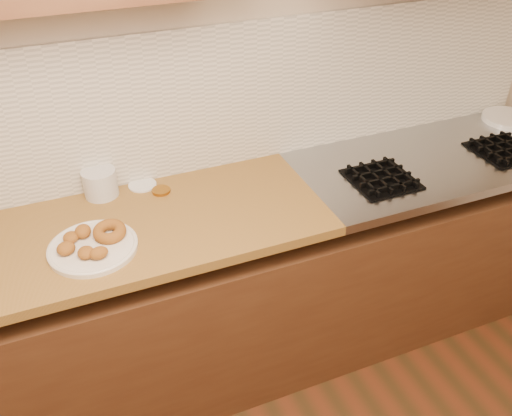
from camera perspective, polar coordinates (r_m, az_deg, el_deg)
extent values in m
cube|color=#BDAA90|center=(2.14, -10.23, 14.07)|extent=(4.00, 0.02, 2.70)
cube|color=#502E19|center=(2.40, -6.07, -10.45)|extent=(3.60, 0.60, 0.77)
cube|color=olive|center=(2.06, -24.51, -4.76)|extent=(2.30, 0.62, 0.04)
cube|color=#9EA0A5|center=(2.57, 18.51, 4.87)|extent=(1.30, 0.62, 0.04)
cube|color=beige|center=(2.18, -9.75, 10.29)|extent=(3.60, 0.02, 0.60)
cube|color=black|center=(2.31, 13.04, 2.97)|extent=(0.26, 0.26, 0.01)
cube|color=black|center=(2.26, 11.19, 2.86)|extent=(0.01, 0.24, 0.02)
cube|color=black|center=(2.24, 14.34, 2.16)|extent=(0.24, 0.01, 0.02)
cube|color=black|center=(2.29, 12.46, 3.14)|extent=(0.01, 0.24, 0.02)
cube|color=black|center=(2.28, 13.50, 2.92)|extent=(0.24, 0.01, 0.02)
cube|color=black|center=(2.32, 13.70, 3.42)|extent=(0.01, 0.24, 0.02)
cube|color=black|center=(2.32, 12.69, 3.64)|extent=(0.24, 0.01, 0.02)
cube|color=black|center=(2.35, 14.91, 3.69)|extent=(0.01, 0.24, 0.02)
cube|color=black|center=(2.36, 11.90, 4.35)|extent=(0.24, 0.01, 0.02)
cube|color=black|center=(2.71, 24.59, 5.51)|extent=(0.26, 0.26, 0.01)
cube|color=black|center=(2.64, 23.28, 5.50)|extent=(0.01, 0.24, 0.02)
cube|color=black|center=(2.68, 24.21, 5.69)|extent=(0.01, 0.24, 0.02)
cube|color=black|center=(2.68, 25.10, 5.49)|extent=(0.24, 0.01, 0.02)
cube|color=black|center=(2.72, 25.12, 5.88)|extent=(0.01, 0.24, 0.02)
cube|color=black|center=(2.72, 24.25, 6.09)|extent=(0.24, 0.01, 0.02)
cube|color=black|center=(2.75, 23.42, 6.67)|extent=(0.24, 0.01, 0.02)
cylinder|color=silver|center=(1.95, -16.78, -4.01)|extent=(0.31, 0.31, 0.02)
torus|color=#9D5F1E|center=(1.96, -15.18, -2.39)|extent=(0.12, 0.12, 0.05)
ellipsoid|color=#9D5F1E|center=(1.98, -18.92, -2.94)|extent=(0.07, 0.07, 0.03)
ellipsoid|color=#9D5F1E|center=(1.93, -19.38, -4.03)|extent=(0.08, 0.07, 0.04)
ellipsoid|color=#9D5F1E|center=(1.89, -17.47, -4.50)|extent=(0.06, 0.06, 0.04)
ellipsoid|color=#9D5F1E|center=(1.88, -16.21, -4.56)|extent=(0.07, 0.06, 0.04)
ellipsoid|color=#9D5F1E|center=(1.99, -17.77, -2.35)|extent=(0.07, 0.08, 0.05)
cylinder|color=silver|center=(2.21, -16.09, 2.55)|extent=(0.14, 0.14, 0.11)
cylinder|color=white|center=(2.26, -11.87, 2.40)|extent=(0.12, 0.12, 0.01)
cylinder|color=#9D661F|center=(2.20, -9.95, 1.81)|extent=(0.08, 0.08, 0.01)
cube|color=olive|center=(2.03, -18.13, -2.63)|extent=(0.16, 0.10, 0.01)
cylinder|color=white|center=(3.02, 24.96, 8.44)|extent=(0.25, 0.25, 0.01)
cylinder|color=white|center=(3.02, 25.02, 8.65)|extent=(0.25, 0.25, 0.01)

